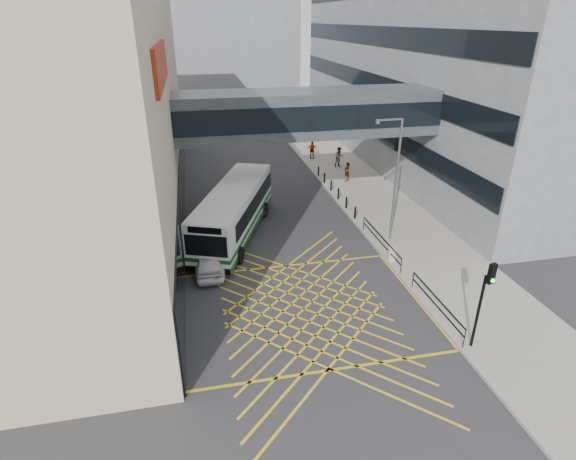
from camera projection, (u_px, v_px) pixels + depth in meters
ground at (304, 309)px, 22.85m from camera, size 120.00×120.00×0.00m
building_right at (484, 56)px, 44.27m from camera, size 24.09×44.00×20.00m
building_far at (204, 49)px, 71.71m from camera, size 28.00×16.00×18.00m
skybridge at (307, 113)px, 30.82m from camera, size 20.00×4.10×3.00m
pavement at (366, 193)px, 37.76m from camera, size 6.00×54.00×0.16m
box_junction at (304, 309)px, 22.85m from camera, size 12.00×9.00×0.01m
bus at (235, 210)px, 30.09m from camera, size 6.72×11.90×3.29m
car_white at (209, 260)px, 26.00m from camera, size 1.89×4.51×1.43m
car_dark at (243, 203)px, 34.00m from camera, size 3.32×4.73×1.38m
car_silver at (249, 177)px, 39.61m from camera, size 2.99×4.67×1.35m
traffic_light at (485, 294)px, 18.77m from camera, size 0.34×0.51×4.30m
street_lamp at (394, 174)px, 27.77m from camera, size 1.80×0.31×7.93m
litter_bin at (392, 253)px, 26.95m from camera, size 0.52×0.52×0.90m
kerb_railings at (403, 265)px, 25.19m from camera, size 0.05×12.54×1.00m
bollards at (335, 189)px, 37.02m from camera, size 0.14×10.14×0.90m
pedestrian_a at (347, 172)px, 39.90m from camera, size 0.84×0.78×1.73m
pedestrian_b at (339, 157)px, 43.81m from camera, size 1.08×0.85×1.93m
pedestrian_c at (312, 150)px, 46.40m from camera, size 1.18×0.86×1.80m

